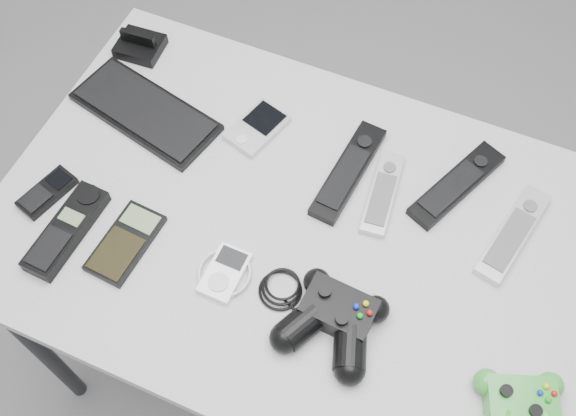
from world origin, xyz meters
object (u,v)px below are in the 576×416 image
at_px(mp3_player, 225,273).
at_px(mobile_phone, 47,192).
at_px(remote_silver_b, 513,234).
at_px(pda, 257,127).
at_px(controller_black, 334,318).
at_px(remote_black_b, 457,184).
at_px(remote_black_a, 348,171).
at_px(controller_green, 522,411).
at_px(pda_keyboard, 145,111).
at_px(desk, 306,247).
at_px(calculator, 125,243).
at_px(cordless_handset, 66,230).
at_px(remote_silver_a, 383,193).

bearing_deg(mp3_player, mobile_phone, 178.34).
bearing_deg(remote_silver_b, pda, -171.34).
distance_m(mp3_player, controller_black, 0.20).
distance_m(remote_black_b, controller_black, 0.34).
bearing_deg(remote_black_a, controller_green, -32.70).
relative_size(pda_keyboard, remote_black_b, 1.35).
relative_size(remote_black_b, controller_black, 0.79).
distance_m(pda, remote_black_a, 0.19).
xyz_separation_m(pda_keyboard, remote_silver_b, (0.71, 0.02, 0.00)).
bearing_deg(remote_black_a, pda_keyboard, -171.24).
relative_size(pda_keyboard, remote_black_a, 1.31).
xyz_separation_m(desk, pda_keyboard, (-0.38, 0.11, 0.07)).
bearing_deg(remote_silver_b, calculator, -142.97).
bearing_deg(remote_black_a, remote_black_b, 20.38).
bearing_deg(pda_keyboard, pda, 26.22).
bearing_deg(cordless_handset, pda_keyboard, 93.73).
distance_m(desk, pda_keyboard, 0.40).
xyz_separation_m(desk, remote_silver_b, (0.33, 0.13, 0.07)).
height_order(desk, controller_black, controller_black).
bearing_deg(controller_black, controller_green, -0.62).
height_order(remote_black_b, calculator, remote_black_b).
bearing_deg(remote_silver_a, controller_black, -94.34).
bearing_deg(mobile_phone, controller_green, 13.03).
distance_m(desk, remote_silver_b, 0.36).
bearing_deg(cordless_handset, mp3_player, 10.19).
xyz_separation_m(calculator, mp3_player, (0.18, 0.02, 0.00)).
bearing_deg(pda_keyboard, desk, -3.35).
distance_m(remote_silver_b, mobile_phone, 0.81).
xyz_separation_m(remote_silver_b, controller_green, (0.08, -0.29, 0.01)).
bearing_deg(pda, calculator, -92.50).
bearing_deg(calculator, cordless_handset, -164.43).
bearing_deg(remote_silver_b, remote_silver_a, -164.93).
bearing_deg(cordless_handset, remote_black_b, 33.92).
distance_m(pda, cordless_handset, 0.39).
bearing_deg(remote_black_a, mp3_player, -108.43).
bearing_deg(calculator, remote_black_b, 38.40).
bearing_deg(mp3_player, desk, 55.59).
height_order(pda, controller_green, controller_green).
height_order(pda, mp3_player, same).
height_order(mobile_phone, cordless_handset, cordless_handset).
height_order(calculator, controller_black, controller_black).
xyz_separation_m(pda_keyboard, calculator, (0.11, -0.26, -0.00)).
height_order(pda, remote_black_b, remote_black_b).
bearing_deg(controller_black, remote_silver_a, 95.55).
xyz_separation_m(pda, remote_silver_a, (0.26, -0.04, 0.00)).
xyz_separation_m(pda_keyboard, pda, (0.21, 0.05, 0.00)).
bearing_deg(desk, controller_black, -53.26).
bearing_deg(mp3_player, remote_black_a, 67.21).
height_order(cordless_handset, controller_green, controller_green).
xyz_separation_m(pda, remote_black_b, (0.38, 0.03, 0.00)).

